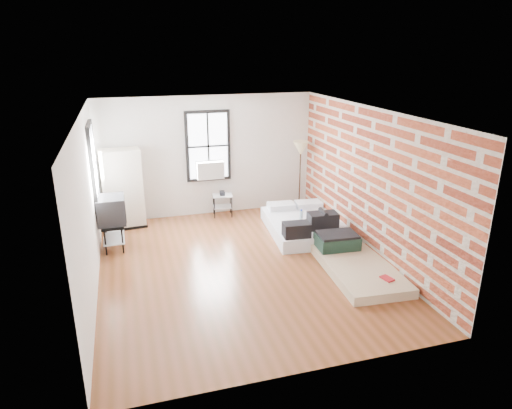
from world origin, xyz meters
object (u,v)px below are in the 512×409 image
object	(u,v)px
side_table	(222,199)
floor_lamp	(301,152)
mattress_main	(305,224)
tv_stand	(112,212)
mattress_bare	(353,261)
wardrobe	(123,189)

from	to	relation	value
side_table	floor_lamp	xyz separation A→B (m)	(1.90, -0.12, 1.06)
mattress_main	side_table	bearing A→B (deg)	139.39
floor_lamp	tv_stand	xyz separation A→B (m)	(-4.36, -1.07, -0.70)
mattress_bare	wardrobe	bearing A→B (deg)	143.91
floor_lamp	tv_stand	distance (m)	4.55
side_table	tv_stand	world-z (taller)	tv_stand
wardrobe	tv_stand	size ratio (longest dim) A/B	1.64
side_table	floor_lamp	distance (m)	2.17
floor_lamp	tv_stand	bearing A→B (deg)	-166.26
wardrobe	side_table	world-z (taller)	wardrobe
mattress_main	wardrobe	xyz separation A→B (m)	(-3.72, 1.45, 0.69)
wardrobe	floor_lamp	distance (m)	4.17
mattress_main	side_table	size ratio (longest dim) A/B	3.60
wardrobe	mattress_bare	bearing A→B (deg)	-44.74
mattress_main	floor_lamp	distance (m)	1.94
tv_stand	wardrobe	bearing A→B (deg)	77.84
side_table	mattress_main	bearing A→B (deg)	-45.63
mattress_bare	side_table	bearing A→B (deg)	120.54
wardrobe	side_table	bearing A→B (deg)	-2.96
side_table	mattress_bare	bearing A→B (deg)	-63.36
mattress_main	wardrobe	size ratio (longest dim) A/B	1.25
floor_lamp	side_table	bearing A→B (deg)	176.23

